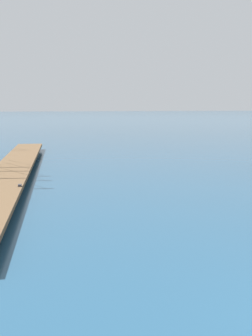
# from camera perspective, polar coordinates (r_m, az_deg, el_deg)

# --- Properties ---
(floating_dock) EXTENTS (3.04, 24.18, 0.53)m
(floating_dock) POSITION_cam_1_polar(r_m,az_deg,el_deg) (20.22, -15.81, -0.15)
(floating_dock) COLOR brown
(floating_dock) RESTS_ON ground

